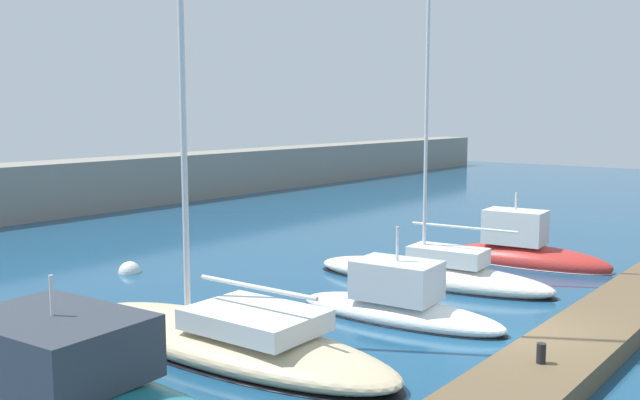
% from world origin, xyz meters
% --- Properties ---
extents(ground_plane, '(120.00, 120.00, 0.00)m').
position_xyz_m(ground_plane, '(0.00, 0.00, 0.00)').
color(ground_plane, navy).
extents(dock_pier, '(22.93, 2.07, 0.51)m').
position_xyz_m(dock_pier, '(0.00, -1.31, 0.25)').
color(dock_pier, brown).
rests_on(dock_pier, ground_plane).
extents(motorboat_teal_nearest, '(3.80, 9.62, 2.96)m').
position_xyz_m(motorboat_teal_nearest, '(-9.04, 5.57, 0.52)').
color(motorboat_teal_nearest, '#19707F').
rests_on(motorboat_teal_nearest, ground_plane).
extents(sailboat_sand_second, '(3.28, 10.05, 19.77)m').
position_xyz_m(sailboat_sand_second, '(-4.61, 5.53, 0.41)').
color(sailboat_sand_second, beige).
rests_on(sailboat_sand_second, ground_plane).
extents(motorboat_white_third, '(2.35, 6.45, 2.93)m').
position_xyz_m(motorboat_white_third, '(0.30, 3.72, 0.44)').
color(motorboat_white_third, white).
rests_on(motorboat_white_third, ground_plane).
extents(sailboat_ivory_fourth, '(3.02, 8.83, 18.24)m').
position_xyz_m(sailboat_ivory_fourth, '(4.70, 5.09, 0.36)').
color(sailboat_ivory_fourth, silver).
rests_on(sailboat_ivory_fourth, ground_plane).
extents(motorboat_red_fifth, '(2.57, 6.42, 3.18)m').
position_xyz_m(motorboat_red_fifth, '(9.60, 3.72, 0.44)').
color(motorboat_red_fifth, '#B72D28').
rests_on(motorboat_red_fifth, ground_plane).
extents(mooring_buoy_white, '(0.81, 0.81, 0.81)m').
position_xyz_m(mooring_buoy_white, '(-0.72, 14.59, 0.00)').
color(mooring_buoy_white, white).
rests_on(mooring_buoy_white, ground_plane).
extents(dock_bollard, '(0.20, 0.20, 0.44)m').
position_xyz_m(dock_bollard, '(-2.01, -1.31, 0.73)').
color(dock_bollard, black).
rests_on(dock_bollard, dock_pier).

